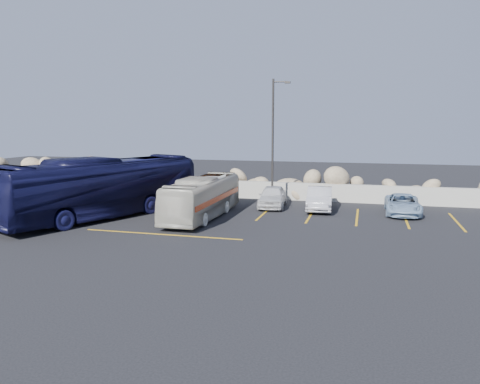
% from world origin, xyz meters
% --- Properties ---
extents(ground, '(90.00, 90.00, 0.00)m').
position_xyz_m(ground, '(0.00, 0.00, 0.00)').
color(ground, black).
rests_on(ground, ground).
extents(seawall, '(60.00, 0.40, 1.20)m').
position_xyz_m(seawall, '(0.00, 12.00, 0.60)').
color(seawall, gray).
rests_on(seawall, ground).
extents(riprap_pile, '(54.00, 2.80, 2.60)m').
position_xyz_m(riprap_pile, '(0.00, 13.20, 1.30)').
color(riprap_pile, '#8C785C').
rests_on(riprap_pile, ground).
extents(parking_lines, '(18.16, 9.36, 0.01)m').
position_xyz_m(parking_lines, '(4.64, 5.57, 0.01)').
color(parking_lines, '#C68F17').
rests_on(parking_lines, ground).
extents(lamppost, '(1.14, 0.18, 8.00)m').
position_xyz_m(lamppost, '(2.56, 9.50, 4.30)').
color(lamppost, '#2B2826').
rests_on(lamppost, ground).
extents(vintage_bus, '(1.99, 8.27, 2.30)m').
position_xyz_m(vintage_bus, '(-0.49, 4.59, 1.15)').
color(vintage_bus, beige).
rests_on(vintage_bus, ground).
extents(tour_coach, '(7.32, 12.28, 3.38)m').
position_xyz_m(tour_coach, '(-5.90, 3.14, 1.69)').
color(tour_coach, black).
rests_on(tour_coach, ground).
extents(car_a, '(1.97, 4.11, 1.36)m').
position_xyz_m(car_a, '(2.64, 8.88, 0.68)').
color(car_a, silver).
rests_on(car_a, ground).
extents(car_b, '(1.76, 4.29, 1.38)m').
position_xyz_m(car_b, '(5.61, 8.67, 0.69)').
color(car_b, silver).
rests_on(car_b, ground).
extents(car_d, '(1.95, 4.20, 1.16)m').
position_xyz_m(car_d, '(10.43, 8.49, 0.58)').
color(car_d, '#85A1BD').
rests_on(car_d, ground).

